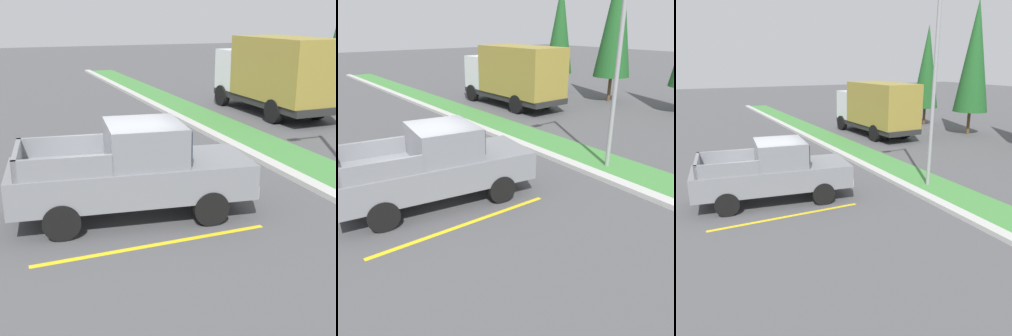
# 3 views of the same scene
# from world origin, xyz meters

# --- Properties ---
(ground_plane) EXTENTS (120.00, 120.00, 0.00)m
(ground_plane) POSITION_xyz_m (0.00, 0.00, 0.00)
(ground_plane) COLOR #4C4C4F
(parking_line_near) EXTENTS (0.12, 4.80, 0.01)m
(parking_line_near) POSITION_xyz_m (-1.22, 0.10, 0.00)
(parking_line_near) COLOR yellow
(parking_line_near) RESTS_ON ground
(parking_line_far) EXTENTS (0.12, 4.80, 0.01)m
(parking_line_far) POSITION_xyz_m (1.88, 0.10, 0.00)
(parking_line_far) COLOR yellow
(parking_line_far) RESTS_ON ground
(curb_strip) EXTENTS (56.00, 0.40, 0.15)m
(curb_strip) POSITION_xyz_m (0.00, 5.00, 0.07)
(curb_strip) COLOR #B2B2AD
(curb_strip) RESTS_ON ground
(grass_median) EXTENTS (56.00, 1.80, 0.06)m
(grass_median) POSITION_xyz_m (0.00, 6.10, 0.03)
(grass_median) COLOR #42843D
(grass_median) RESTS_ON ground
(pickup_truck_main) EXTENTS (2.58, 5.43, 2.10)m
(pickup_truck_main) POSITION_xyz_m (0.33, 0.15, 1.04)
(pickup_truck_main) COLOR black
(pickup_truck_main) RESTS_ON ground
(cargo_truck_distant) EXTENTS (6.85, 2.62, 3.40)m
(cargo_truck_distant) POSITION_xyz_m (-8.30, 9.37, 1.85)
(cargo_truck_distant) COLOR black
(cargo_truck_distant) RESTS_ON ground
(street_light) EXTENTS (0.24, 1.49, 7.17)m
(street_light) POSITION_xyz_m (1.44, 5.75, 4.14)
(street_light) COLOR gray
(street_light) RESTS_ON ground
(cypress_tree_leftmost) EXTENTS (1.89, 1.89, 7.27)m
(cypress_tree_leftmost) POSITION_xyz_m (-10.35, 14.90, 4.28)
(cypress_tree_leftmost) COLOR brown
(cypress_tree_leftmost) RESTS_ON ground
(cypress_tree_left_inner) EXTENTS (2.19, 2.19, 8.42)m
(cypress_tree_left_inner) POSITION_xyz_m (-5.91, 15.09, 4.96)
(cypress_tree_left_inner) COLOR brown
(cypress_tree_left_inner) RESTS_ON ground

